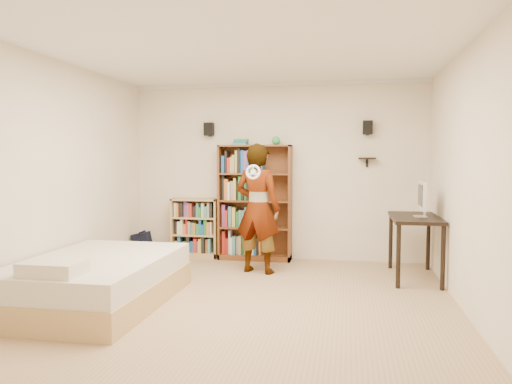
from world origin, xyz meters
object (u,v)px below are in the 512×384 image
at_px(tall_bookshelf, 255,203).
at_px(computer_desk, 414,247).
at_px(low_bookshelf, 195,228).
at_px(daybed, 97,275).
at_px(person, 258,208).

bearing_deg(tall_bookshelf, computer_desk, -19.52).
xyz_separation_m(tall_bookshelf, computer_desk, (2.25, -0.80, -0.47)).
xyz_separation_m(low_bookshelf, daybed, (-0.26, -2.62, -0.14)).
relative_size(computer_desk, person, 0.68).
bearing_deg(daybed, person, 51.09).
xyz_separation_m(low_bookshelf, person, (1.15, -0.86, 0.42)).
relative_size(low_bookshelf, computer_desk, 0.77).
bearing_deg(computer_desk, daybed, -152.60).
bearing_deg(tall_bookshelf, low_bookshelf, 178.59).
xyz_separation_m(daybed, person, (1.42, 1.76, 0.56)).
distance_m(tall_bookshelf, low_bookshelf, 1.05).
distance_m(daybed, person, 2.33).
relative_size(low_bookshelf, daybed, 0.43).
bearing_deg(daybed, computer_desk, 27.40).
height_order(low_bookshelf, daybed, low_bookshelf).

